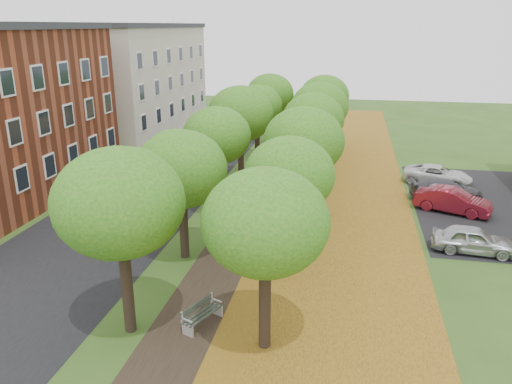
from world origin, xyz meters
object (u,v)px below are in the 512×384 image
at_px(car_silver, 473,240).
at_px(car_grey, 446,190).
at_px(car_red, 453,201).
at_px(car_white, 438,175).
at_px(bench, 202,314).

distance_m(car_silver, car_grey, 7.59).
bearing_deg(car_red, car_silver, -157.91).
bearing_deg(car_white, bench, 165.70).
height_order(bench, car_red, car_red).
xyz_separation_m(car_red, car_white, (0.00, 5.56, -0.07)).
relative_size(bench, car_grey, 0.42).
height_order(car_red, car_grey, car_red).
height_order(car_silver, car_grey, car_silver).
height_order(car_silver, car_red, car_red).
relative_size(car_red, car_white, 0.94).
xyz_separation_m(bench, car_white, (10.83, 19.23, 0.19)).
bearing_deg(car_red, car_white, 22.09).
distance_m(bench, car_grey, 19.16).
xyz_separation_m(bench, car_red, (10.83, 13.67, 0.26)).
xyz_separation_m(car_silver, car_white, (0.00, 11.01, -0.02)).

